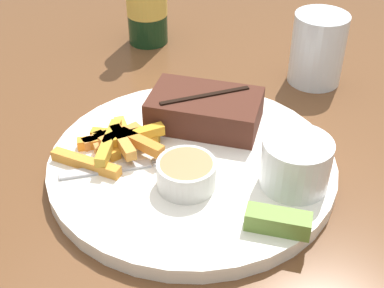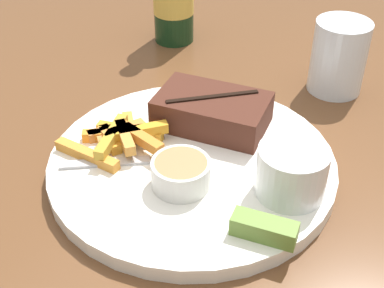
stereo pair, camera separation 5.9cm
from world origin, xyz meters
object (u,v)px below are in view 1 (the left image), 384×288
Objects in this scene: steak_portion at (205,110)px; pickle_spear at (278,221)px; dinner_plate at (192,164)px; drinking_glass at (318,49)px; fork_utensil at (116,168)px; coleslaw_cup at (296,161)px; dipping_sauce_cup at (186,173)px.

pickle_spear is (0.12, -0.15, -0.01)m from steak_portion.
dinner_plate is 3.21× the size of drinking_glass.
dinner_plate is 0.08m from steak_portion.
drinking_glass is at bearing 27.78° from fork_utensil.
coleslaw_cup reaches higher than dipping_sauce_cup.
steak_portion is 1.89× the size of coleslaw_cup.
dinner_plate is 0.27m from drinking_glass.
pickle_spear is at bearing -50.55° from steak_portion.
dinner_plate is at bearing -0.00° from fork_utensil.
coleslaw_cup is 0.11m from dipping_sauce_cup.
dinner_plate is 0.09m from fork_utensil.
dinner_plate is 4.46× the size of coleslaw_cup.
coleslaw_cup is 0.26m from drinking_glass.
pickle_spear is 0.19m from fork_utensil.
pickle_spear is 0.64× the size of drinking_glass.
pickle_spear is at bearing -16.74° from dipping_sauce_cup.
coleslaw_cup is at bearing -31.65° from steak_portion.
steak_portion is 0.12m from dipping_sauce_cup.
steak_portion is 0.19m from pickle_spear.
fork_utensil is (-0.08, -0.00, -0.01)m from dipping_sauce_cup.
dipping_sauce_cup is at bearing -106.71° from drinking_glass.
drinking_glass is (0.09, 0.30, 0.02)m from dipping_sauce_cup.
pickle_spear reaches higher than fork_utensil.
coleslaw_cup is (0.12, -0.08, 0.01)m from steak_portion.
coleslaw_cup is at bearing 20.81° from dipping_sauce_cup.
steak_portion is at bearing -120.58° from drinking_glass.
dipping_sauce_cup is at bearing -81.39° from steak_portion.
dinner_plate is 5.04× the size of pickle_spear.
drinking_glass is (0.11, 0.18, 0.01)m from steak_portion.
drinking_glass is (-0.01, 0.33, 0.02)m from pickle_spear.
drinking_glass reaches higher than steak_portion.
steak_portion is at bearing 148.35° from coleslaw_cup.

